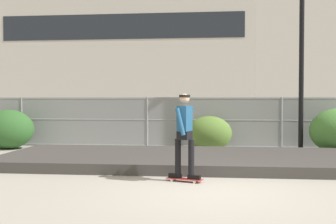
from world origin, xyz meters
TOP-DOWN VIEW (x-y plane):
  - ground_plane at (0.00, 0.00)m, footprint 120.00×120.00m
  - gravel_berm at (0.00, 3.49)m, footprint 11.61×3.97m
  - skateboard at (-0.62, 0.96)m, footprint 0.82×0.44m
  - skater at (-0.62, 0.96)m, footprint 0.72×0.62m
  - chain_fence at (0.00, 7.34)m, footprint 24.43×0.06m
  - street_lamp at (2.91, 6.36)m, footprint 0.44×0.44m
  - parked_car_near at (-3.15, 9.64)m, footprint 4.47×2.09m
  - library_building at (-9.18, 40.58)m, footprint 26.54×15.06m
  - shrub_left at (-7.30, 6.25)m, footprint 1.82×1.49m
  - shrub_center at (-0.14, 6.49)m, footprint 1.55×1.27m

SIDE VIEW (x-z plane):
  - ground_plane at x=0.00m, z-range 0.00..0.00m
  - skateboard at x=-0.62m, z-range 0.02..0.09m
  - gravel_berm at x=0.00m, z-range 0.00..0.26m
  - shrub_center at x=-0.14m, z-range 0.00..1.20m
  - shrub_left at x=-7.30m, z-range 0.00..1.41m
  - parked_car_near at x=-3.15m, z-range 0.01..1.67m
  - chain_fence at x=0.00m, z-range 0.01..1.86m
  - skater at x=-0.62m, z-range 0.20..2.03m
  - street_lamp at x=2.91m, z-range 0.83..7.64m
  - library_building at x=-9.18m, z-range 0.00..14.52m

